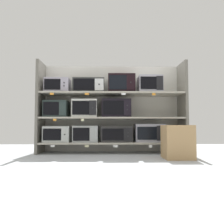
{
  "coord_description": "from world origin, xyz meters",
  "views": [
    {
      "loc": [
        -0.08,
        -4.32,
        0.5
      ],
      "look_at": [
        0.0,
        0.0,
        0.76
      ],
      "focal_mm": 37.1,
      "sensor_mm": 36.0,
      "label": 1
    }
  ],
  "objects_px": {
    "microwave_4": "(57,109)",
    "microwave_8": "(89,86)",
    "microwave_1": "(86,134)",
    "shipping_carton": "(177,142)",
    "microwave_5": "(85,109)",
    "microwave_6": "(116,108)",
    "microwave_0": "(58,134)",
    "microwave_2": "(117,134)",
    "microwave_7": "(58,86)",
    "microwave_9": "(121,84)",
    "microwave_10": "(150,85)",
    "microwave_3": "(149,133)"
  },
  "relations": [
    {
      "from": "microwave_4",
      "to": "microwave_8",
      "type": "distance_m",
      "value": 0.74
    },
    {
      "from": "microwave_1",
      "to": "shipping_carton",
      "type": "bearing_deg",
      "value": -27.39
    },
    {
      "from": "microwave_4",
      "to": "shipping_carton",
      "type": "xyz_separation_m",
      "value": [
        2.02,
        -0.77,
        -0.55
      ]
    },
    {
      "from": "microwave_5",
      "to": "microwave_6",
      "type": "xyz_separation_m",
      "value": [
        0.58,
        0.0,
        0.0
      ]
    },
    {
      "from": "microwave_8",
      "to": "microwave_0",
      "type": "bearing_deg",
      "value": 179.98
    },
    {
      "from": "microwave_2",
      "to": "microwave_5",
      "type": "relative_size",
      "value": 1.25
    },
    {
      "from": "microwave_0",
      "to": "microwave_1",
      "type": "distance_m",
      "value": 0.52
    },
    {
      "from": "microwave_1",
      "to": "shipping_carton",
      "type": "xyz_separation_m",
      "value": [
        1.48,
        -0.77,
        -0.1
      ]
    },
    {
      "from": "microwave_1",
      "to": "microwave_8",
      "type": "bearing_deg",
      "value": -0.07
    },
    {
      "from": "microwave_8",
      "to": "shipping_carton",
      "type": "relative_size",
      "value": 1.13
    },
    {
      "from": "microwave_0",
      "to": "microwave_7",
      "type": "relative_size",
      "value": 1.06
    },
    {
      "from": "microwave_8",
      "to": "microwave_6",
      "type": "bearing_deg",
      "value": 0.01
    },
    {
      "from": "microwave_8",
      "to": "microwave_9",
      "type": "bearing_deg",
      "value": 0.0
    },
    {
      "from": "microwave_0",
      "to": "microwave_9",
      "type": "distance_m",
      "value": 1.51
    },
    {
      "from": "microwave_2",
      "to": "microwave_8",
      "type": "xyz_separation_m",
      "value": [
        -0.52,
        -0.0,
        0.9
      ]
    },
    {
      "from": "shipping_carton",
      "to": "microwave_6",
      "type": "bearing_deg",
      "value": 140.09
    },
    {
      "from": "microwave_0",
      "to": "microwave_9",
      "type": "bearing_deg",
      "value": -0.01
    },
    {
      "from": "microwave_0",
      "to": "microwave_6",
      "type": "xyz_separation_m",
      "value": [
        1.08,
        -0.0,
        0.48
      ]
    },
    {
      "from": "microwave_0",
      "to": "microwave_10",
      "type": "relative_size",
      "value": 1.1
    },
    {
      "from": "microwave_5",
      "to": "microwave_6",
      "type": "distance_m",
      "value": 0.58
    },
    {
      "from": "microwave_5",
      "to": "microwave_8",
      "type": "distance_m",
      "value": 0.43
    },
    {
      "from": "microwave_9",
      "to": "microwave_10",
      "type": "bearing_deg",
      "value": 0.03
    },
    {
      "from": "microwave_7",
      "to": "microwave_6",
      "type": "bearing_deg",
      "value": -0.01
    },
    {
      "from": "microwave_5",
      "to": "microwave_8",
      "type": "relative_size",
      "value": 0.79
    },
    {
      "from": "microwave_3",
      "to": "microwave_9",
      "type": "xyz_separation_m",
      "value": [
        -0.52,
        -0.0,
        0.92
      ]
    },
    {
      "from": "microwave_6",
      "to": "microwave_10",
      "type": "relative_size",
      "value": 1.22
    },
    {
      "from": "microwave_0",
      "to": "microwave_9",
      "type": "height_order",
      "value": "microwave_9"
    },
    {
      "from": "microwave_5",
      "to": "shipping_carton",
      "type": "distance_m",
      "value": 1.77
    },
    {
      "from": "microwave_5",
      "to": "microwave_7",
      "type": "height_order",
      "value": "microwave_7"
    },
    {
      "from": "microwave_3",
      "to": "microwave_5",
      "type": "relative_size",
      "value": 1.17
    },
    {
      "from": "microwave_3",
      "to": "microwave_5",
      "type": "distance_m",
      "value": 1.28
    },
    {
      "from": "shipping_carton",
      "to": "microwave_4",
      "type": "bearing_deg",
      "value": 159.29
    },
    {
      "from": "microwave_3",
      "to": "microwave_8",
      "type": "distance_m",
      "value": 1.43
    },
    {
      "from": "microwave_1",
      "to": "microwave_2",
      "type": "xyz_separation_m",
      "value": [
        0.57,
        0.0,
        -0.01
      ]
    },
    {
      "from": "microwave_1",
      "to": "microwave_8",
      "type": "distance_m",
      "value": 0.9
    },
    {
      "from": "microwave_3",
      "to": "microwave_6",
      "type": "relative_size",
      "value": 1.01
    },
    {
      "from": "microwave_3",
      "to": "microwave_6",
      "type": "height_order",
      "value": "microwave_6"
    },
    {
      "from": "microwave_5",
      "to": "microwave_6",
      "type": "bearing_deg",
      "value": 0.0
    },
    {
      "from": "microwave_0",
      "to": "microwave_6",
      "type": "distance_m",
      "value": 1.18
    },
    {
      "from": "microwave_5",
      "to": "microwave_4",
      "type": "bearing_deg",
      "value": -180.0
    },
    {
      "from": "microwave_4",
      "to": "shipping_carton",
      "type": "distance_m",
      "value": 2.23
    },
    {
      "from": "microwave_2",
      "to": "microwave_9",
      "type": "height_order",
      "value": "microwave_9"
    },
    {
      "from": "microwave_3",
      "to": "microwave_6",
      "type": "bearing_deg",
      "value": -179.98
    },
    {
      "from": "microwave_1",
      "to": "microwave_9",
      "type": "distance_m",
      "value": 1.14
    },
    {
      "from": "microwave_5",
      "to": "microwave_6",
      "type": "relative_size",
      "value": 0.86
    },
    {
      "from": "microwave_4",
      "to": "microwave_5",
      "type": "xyz_separation_m",
      "value": [
        0.53,
        0.0,
        0.01
      ]
    },
    {
      "from": "microwave_2",
      "to": "microwave_4",
      "type": "bearing_deg",
      "value": -179.99
    },
    {
      "from": "microwave_6",
      "to": "shipping_carton",
      "type": "bearing_deg",
      "value": -39.91
    },
    {
      "from": "microwave_5",
      "to": "microwave_7",
      "type": "relative_size",
      "value": 1.02
    },
    {
      "from": "microwave_0",
      "to": "microwave_8",
      "type": "xyz_separation_m",
      "value": [
        0.57,
        -0.0,
        0.9
      ]
    }
  ]
}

